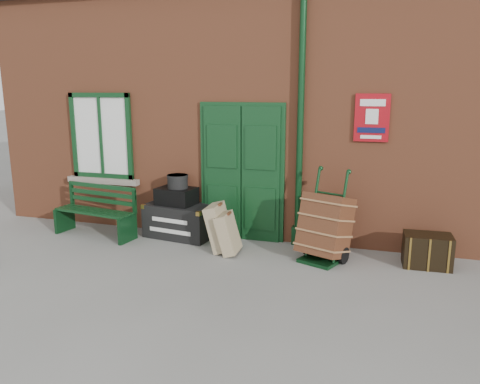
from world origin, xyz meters
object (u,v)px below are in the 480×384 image
at_px(dark_trunk, 427,250).
at_px(houdini_trunk, 180,221).
at_px(bench, 97,210).
at_px(porter_trolley, 325,227).

bearing_deg(dark_trunk, houdini_trunk, 173.90).
xyz_separation_m(bench, dark_trunk, (5.29, 0.11, -0.22)).
relative_size(bench, dark_trunk, 2.31).
xyz_separation_m(bench, porter_trolley, (3.87, -0.06, 0.06)).
bearing_deg(dark_trunk, bench, 178.38).
bearing_deg(bench, porter_trolley, 7.53).
bearing_deg(dark_trunk, porter_trolley, -175.83).
distance_m(bench, houdini_trunk, 1.44).
xyz_separation_m(porter_trolley, dark_trunk, (1.42, 0.17, -0.28)).
height_order(bench, dark_trunk, bench).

